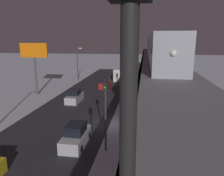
{
  "coord_description": "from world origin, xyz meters",
  "views": [
    {
      "loc": [
        -4.23,
        22.39,
        9.43
      ],
      "look_at": [
        0.81,
        -10.02,
        1.93
      ],
      "focal_mm": 33.93,
      "sensor_mm": 36.0,
      "label": 1
    }
  ],
  "objects_px": {
    "rail_signal": "(129,48)",
    "sedan_red": "(105,84)",
    "traffic_light_far": "(133,60)",
    "commercial_billboard": "(34,55)",
    "sedan_silver_2": "(75,97)",
    "traffic_light_mid": "(126,71)",
    "subway_train": "(156,45)",
    "box_truck": "(120,74)",
    "sedan_silver": "(76,136)",
    "traffic_light_near": "(105,104)"
  },
  "relations": [
    {
      "from": "sedan_red",
      "to": "subway_train",
      "type": "bearing_deg",
      "value": 12.13
    },
    {
      "from": "rail_signal",
      "to": "sedan_red",
      "type": "distance_m",
      "value": 40.92
    },
    {
      "from": "subway_train",
      "to": "commercial_billboard",
      "type": "height_order",
      "value": "subway_train"
    },
    {
      "from": "traffic_light_far",
      "to": "commercial_billboard",
      "type": "relative_size",
      "value": 0.72
    },
    {
      "from": "sedan_silver",
      "to": "box_truck",
      "type": "relative_size",
      "value": 0.59
    },
    {
      "from": "commercial_billboard",
      "to": "traffic_light_far",
      "type": "bearing_deg",
      "value": -124.91
    },
    {
      "from": "box_truck",
      "to": "commercial_billboard",
      "type": "height_order",
      "value": "commercial_billboard"
    },
    {
      "from": "rail_signal",
      "to": "sedan_silver_2",
      "type": "height_order",
      "value": "rail_signal"
    },
    {
      "from": "rail_signal",
      "to": "subway_train",
      "type": "bearing_deg",
      "value": -92.91
    },
    {
      "from": "rail_signal",
      "to": "traffic_light_mid",
      "type": "height_order",
      "value": "rail_signal"
    },
    {
      "from": "sedan_silver_2",
      "to": "box_truck",
      "type": "relative_size",
      "value": 0.57
    },
    {
      "from": "subway_train",
      "to": "rail_signal",
      "type": "bearing_deg",
      "value": 87.09
    },
    {
      "from": "sedan_red",
      "to": "sedan_silver_2",
      "type": "height_order",
      "value": "same"
    },
    {
      "from": "traffic_light_mid",
      "to": "subway_train",
      "type": "bearing_deg",
      "value": -125.99
    },
    {
      "from": "traffic_light_near",
      "to": "traffic_light_far",
      "type": "xyz_separation_m",
      "value": [
        0.0,
        -39.31,
        0.0
      ]
    },
    {
      "from": "sedan_silver",
      "to": "sedan_silver_2",
      "type": "xyz_separation_m",
      "value": [
        4.6,
        -13.24,
        0.01
      ]
    },
    {
      "from": "commercial_billboard",
      "to": "box_truck",
      "type": "bearing_deg",
      "value": -127.33
    },
    {
      "from": "traffic_light_near",
      "to": "commercial_billboard",
      "type": "xyz_separation_m",
      "value": [
        15.47,
        -17.14,
        2.63
      ]
    },
    {
      "from": "sedan_silver_2",
      "to": "traffic_light_near",
      "type": "bearing_deg",
      "value": 118.31
    },
    {
      "from": "traffic_light_near",
      "to": "traffic_light_far",
      "type": "bearing_deg",
      "value": -90.0
    },
    {
      "from": "subway_train",
      "to": "sedan_silver_2",
      "type": "distance_m",
      "value": 19.46
    },
    {
      "from": "traffic_light_mid",
      "to": "commercial_billboard",
      "type": "distance_m",
      "value": 15.9
    },
    {
      "from": "subway_train",
      "to": "sedan_silver_2",
      "type": "relative_size",
      "value": 13.21
    },
    {
      "from": "traffic_light_mid",
      "to": "traffic_light_near",
      "type": "bearing_deg",
      "value": 90.0
    },
    {
      "from": "subway_train",
      "to": "sedan_red",
      "type": "relative_size",
      "value": 13.83
    },
    {
      "from": "sedan_red",
      "to": "commercial_billboard",
      "type": "relative_size",
      "value": 0.45
    },
    {
      "from": "traffic_light_mid",
      "to": "traffic_light_far",
      "type": "height_order",
      "value": "same"
    },
    {
      "from": "sedan_silver_2",
      "to": "traffic_light_far",
      "type": "relative_size",
      "value": 0.66
    },
    {
      "from": "sedan_silver",
      "to": "traffic_light_near",
      "type": "height_order",
      "value": "traffic_light_near"
    },
    {
      "from": "sedan_silver",
      "to": "box_truck",
      "type": "distance_m",
      "value": 33.2
    },
    {
      "from": "traffic_light_far",
      "to": "sedan_red",
      "type": "bearing_deg",
      "value": 72.32
    },
    {
      "from": "box_truck",
      "to": "sedan_silver",
      "type": "bearing_deg",
      "value": 89.65
    },
    {
      "from": "sedan_red",
      "to": "commercial_billboard",
      "type": "distance_m",
      "value": 14.41
    },
    {
      "from": "sedan_silver",
      "to": "traffic_light_near",
      "type": "xyz_separation_m",
      "value": [
        -2.9,
        0.69,
        3.41
      ]
    },
    {
      "from": "sedan_red",
      "to": "rail_signal",
      "type": "bearing_deg",
      "value": -78.92
    },
    {
      "from": "sedan_silver",
      "to": "box_truck",
      "type": "bearing_deg",
      "value": 89.65
    },
    {
      "from": "sedan_silver_2",
      "to": "sedan_red",
      "type": "bearing_deg",
      "value": -104.75
    },
    {
      "from": "rail_signal",
      "to": "sedan_red",
      "type": "relative_size",
      "value": 1.0
    },
    {
      "from": "sedan_silver_2",
      "to": "subway_train",
      "type": "bearing_deg",
      "value": -134.67
    },
    {
      "from": "subway_train",
      "to": "commercial_billboard",
      "type": "xyz_separation_m",
      "value": [
        20.56,
        9.53,
        -1.58
      ]
    },
    {
      "from": "sedan_silver",
      "to": "traffic_light_far",
      "type": "relative_size",
      "value": 0.68
    },
    {
      "from": "rail_signal",
      "to": "traffic_light_far",
      "type": "xyz_separation_m",
      "value": [
        2.99,
        -54.02,
        -5.16
      ]
    },
    {
      "from": "rail_signal",
      "to": "box_truck",
      "type": "height_order",
      "value": "rail_signal"
    },
    {
      "from": "sedan_red",
      "to": "traffic_light_near",
      "type": "relative_size",
      "value": 0.63
    },
    {
      "from": "traffic_light_near",
      "to": "subway_train",
      "type": "bearing_deg",
      "value": -100.81
    },
    {
      "from": "box_truck",
      "to": "traffic_light_near",
      "type": "distance_m",
      "value": 34.11
    },
    {
      "from": "subway_train",
      "to": "traffic_light_far",
      "type": "xyz_separation_m",
      "value": [
        5.09,
        -12.64,
        -4.21
      ]
    },
    {
      "from": "rail_signal",
      "to": "sedan_silver",
      "type": "xyz_separation_m",
      "value": [
        5.89,
        -15.4,
        -8.57
      ]
    },
    {
      "from": "sedan_silver",
      "to": "sedan_red",
      "type": "bearing_deg",
      "value": 94.31
    },
    {
      "from": "rail_signal",
      "to": "traffic_light_far",
      "type": "relative_size",
      "value": 0.62
    }
  ]
}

